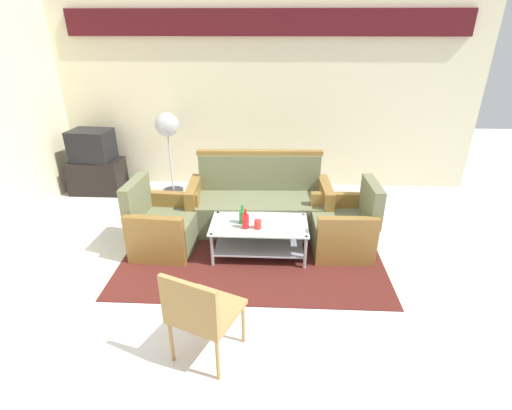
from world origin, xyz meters
name	(u,v)px	position (x,y,z in m)	size (l,w,h in m)	color
ground_plane	(256,298)	(0.00, 0.00, 0.00)	(14.00, 14.00, 0.00)	silver
wall_back	(265,94)	(0.00, 3.05, 1.48)	(6.52, 0.19, 2.80)	beige
rug	(253,250)	(-0.08, 0.88, 0.01)	(2.97, 2.03, 0.01)	#511E19
couch	(259,205)	(-0.02, 1.50, 0.32)	(1.83, 0.81, 0.96)	#6B704C
armchair_left	(162,227)	(-1.15, 0.88, 0.29)	(0.75, 0.81, 0.85)	#6B704C
armchair_right	(344,228)	(0.99, 0.96, 0.29)	(0.72, 0.78, 0.85)	#6B704C
coffee_table	(259,234)	(0.00, 0.79, 0.27)	(1.10, 0.60, 0.40)	silver
bottle_green	(243,216)	(-0.19, 0.80, 0.50)	(0.08, 0.08, 0.23)	#2D8C38
bottle_red	(246,221)	(-0.15, 0.69, 0.50)	(0.08, 0.08, 0.23)	red
cup	(258,224)	(-0.01, 0.69, 0.46)	(0.08, 0.08, 0.10)	red
tv_stand	(98,176)	(-2.65, 2.55, 0.26)	(0.80, 0.50, 0.52)	black
television	(92,146)	(-2.65, 2.55, 0.76)	(0.64, 0.50, 0.48)	black
pedestal_fan	(167,129)	(-1.46, 2.60, 1.01)	(0.36, 0.36, 1.27)	#2D2D33
wicker_chair	(200,310)	(-0.39, -0.77, 0.49)	(0.63, 0.63, 0.84)	#AD844C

